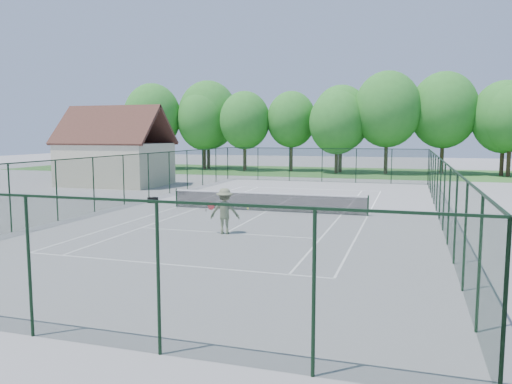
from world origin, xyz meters
TOP-DOWN VIEW (x-y plane):
  - ground at (0.00, 0.00)m, footprint 140.00×140.00m
  - grass_far at (0.00, 30.00)m, footprint 80.00×16.00m
  - court_lines at (0.00, 0.00)m, footprint 11.05×23.85m
  - tennis_net at (0.00, 0.00)m, footprint 11.08×0.08m
  - fence_enclosure at (0.00, 0.00)m, footprint 18.05×36.05m
  - utility_building at (-16.00, 10.00)m, footprint 8.60×6.27m
  - tree_line_far at (0.00, 30.00)m, footprint 39.40×6.40m
  - sports_bag_a at (-7.77, 1.11)m, footprint 0.45×0.28m
  - sports_bag_b at (-7.91, 1.80)m, footprint 0.36×0.22m
  - tennis_player at (0.01, -6.54)m, footprint 1.82×0.94m

SIDE VIEW (x-z plane):
  - ground at x=0.00m, z-range 0.00..0.00m
  - court_lines at x=0.00m, z-range 0.00..0.01m
  - grass_far at x=0.00m, z-range 0.00..0.01m
  - sports_bag_b at x=-7.91m, z-range 0.00..0.27m
  - sports_bag_a at x=-7.77m, z-range 0.00..0.35m
  - tennis_net at x=0.00m, z-range 0.03..1.13m
  - tennis_player at x=0.01m, z-range 0.00..1.96m
  - fence_enclosure at x=0.00m, z-range 0.05..3.07m
  - utility_building at x=-16.00m, z-range -0.20..6.44m
  - tree_line_far at x=0.00m, z-range 1.14..10.84m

